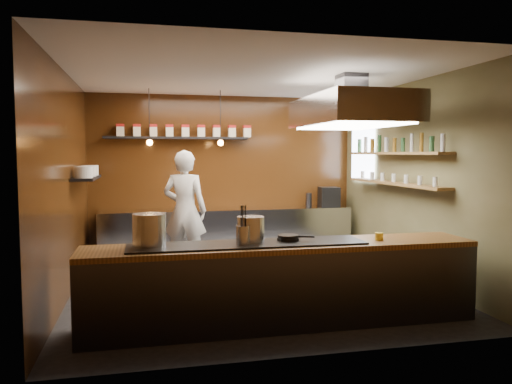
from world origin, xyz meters
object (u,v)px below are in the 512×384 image
object	(u,v)px
extractor_hood	(351,111)
stockpot_small	(251,229)
stockpot_large	(149,230)
chef	(185,211)
espresso_machine	(329,197)

from	to	relation	value
extractor_hood	stockpot_small	bearing A→B (deg)	-145.75
stockpot_large	chef	bearing A→B (deg)	77.98
chef	extractor_hood	bearing A→B (deg)	163.44
extractor_hood	espresso_machine	bearing A→B (deg)	75.14
extractor_hood	stockpot_small	xyz separation A→B (m)	(-1.65, -1.13, -1.42)
extractor_hood	stockpot_large	xyz separation A→B (m)	(-2.75, -1.12, -1.39)
stockpot_large	espresso_machine	size ratio (longest dim) A/B	0.96
stockpot_small	chef	distance (m)	2.84
extractor_hood	stockpot_small	size ratio (longest dim) A/B	6.64
stockpot_small	extractor_hood	bearing A→B (deg)	34.25
stockpot_large	stockpot_small	xyz separation A→B (m)	(1.10, -0.01, -0.03)
extractor_hood	espresso_machine	xyz separation A→B (m)	(0.69, 2.61, -1.42)
extractor_hood	chef	xyz separation A→B (m)	(-2.16, 1.67, -1.52)
chef	stockpot_small	bearing A→B (deg)	121.36
stockpot_large	espresso_machine	distance (m)	5.07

